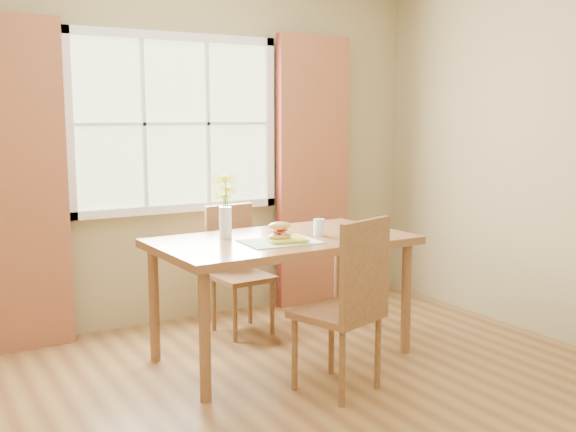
{
  "coord_description": "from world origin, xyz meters",
  "views": [
    {
      "loc": [
        -1.83,
        -2.88,
        1.56
      ],
      "look_at": [
        0.29,
        0.73,
        0.93
      ],
      "focal_mm": 42.0,
      "sensor_mm": 36.0,
      "label": 1
    }
  ],
  "objects_px": {
    "chair_near": "(349,299)",
    "water_glass": "(319,228)",
    "dining_table": "(282,250)",
    "chair_far": "(237,263)",
    "flower_vase": "(225,199)",
    "croissant_sandwich": "(280,231)"
  },
  "relations": [
    {
      "from": "chair_near",
      "to": "water_glass",
      "type": "distance_m",
      "value": 0.74
    },
    {
      "from": "water_glass",
      "to": "dining_table",
      "type": "bearing_deg",
      "value": 165.57
    },
    {
      "from": "dining_table",
      "to": "water_glass",
      "type": "height_order",
      "value": "water_glass"
    },
    {
      "from": "water_glass",
      "to": "chair_near",
      "type": "bearing_deg",
      "value": -108.4
    },
    {
      "from": "chair_far",
      "to": "flower_vase",
      "type": "distance_m",
      "value": 0.78
    },
    {
      "from": "dining_table",
      "to": "chair_far",
      "type": "bearing_deg",
      "value": 88.63
    },
    {
      "from": "chair_far",
      "to": "dining_table",
      "type": "bearing_deg",
      "value": -93.5
    },
    {
      "from": "chair_near",
      "to": "croissant_sandwich",
      "type": "distance_m",
      "value": 0.66
    },
    {
      "from": "dining_table",
      "to": "chair_far",
      "type": "relative_size",
      "value": 1.8
    },
    {
      "from": "water_glass",
      "to": "chair_far",
      "type": "bearing_deg",
      "value": 108.99
    },
    {
      "from": "dining_table",
      "to": "chair_near",
      "type": "xyz_separation_m",
      "value": [
        0.03,
        -0.7,
        -0.16
      ]
    },
    {
      "from": "chair_near",
      "to": "croissant_sandwich",
      "type": "xyz_separation_m",
      "value": [
        -0.12,
        0.57,
        0.31
      ]
    },
    {
      "from": "flower_vase",
      "to": "dining_table",
      "type": "bearing_deg",
      "value": -29.0
    },
    {
      "from": "chair_far",
      "to": "water_glass",
      "type": "bearing_deg",
      "value": -74.99
    },
    {
      "from": "chair_near",
      "to": "water_glass",
      "type": "height_order",
      "value": "chair_near"
    },
    {
      "from": "dining_table",
      "to": "flower_vase",
      "type": "relative_size",
      "value": 4.03
    },
    {
      "from": "chair_near",
      "to": "croissant_sandwich",
      "type": "relative_size",
      "value": 6.19
    },
    {
      "from": "water_glass",
      "to": "flower_vase",
      "type": "bearing_deg",
      "value": 156.93
    },
    {
      "from": "chair_near",
      "to": "croissant_sandwich",
      "type": "height_order",
      "value": "chair_near"
    },
    {
      "from": "dining_table",
      "to": "croissant_sandwich",
      "type": "height_order",
      "value": "croissant_sandwich"
    },
    {
      "from": "dining_table",
      "to": "chair_near",
      "type": "relative_size",
      "value": 1.64
    },
    {
      "from": "dining_table",
      "to": "croissant_sandwich",
      "type": "relative_size",
      "value": 10.13
    }
  ]
}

